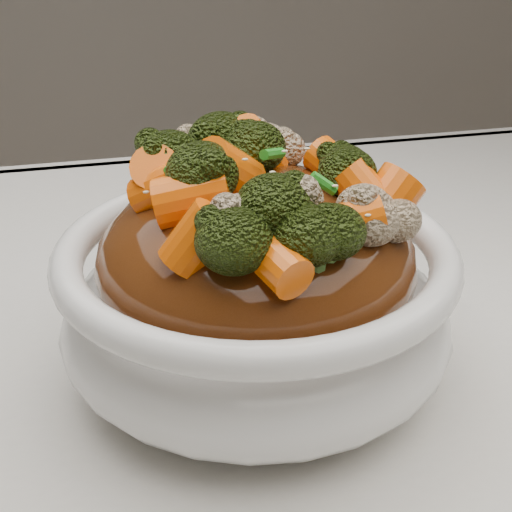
{
  "coord_description": "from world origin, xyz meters",
  "views": [
    {
      "loc": [
        -0.13,
        -0.39,
        1.04
      ],
      "look_at": [
        -0.03,
        -0.0,
        0.83
      ],
      "focal_mm": 55.0,
      "sensor_mm": 36.0,
      "label": 1
    }
  ],
  "objects": [
    {
      "name": "sesame_seeds",
      "position": [
        -0.03,
        -0.0,
        0.9
      ],
      "size": [
        0.18,
        0.18,
        0.01
      ],
      "primitive_type": null,
      "rotation": [
        0.0,
        0.0,
        -0.07
      ],
      "color": "beige",
      "rests_on": "sauce_base"
    },
    {
      "name": "carrots",
      "position": [
        -0.03,
        -0.0,
        0.89
      ],
      "size": [
        0.2,
        0.2,
        0.05
      ],
      "primitive_type": null,
      "rotation": [
        0.0,
        0.0,
        -0.07
      ],
      "color": "#F56008",
      "rests_on": "sauce_base"
    },
    {
      "name": "broccoli",
      "position": [
        -0.03,
        -0.0,
        0.89
      ],
      "size": [
        0.2,
        0.2,
        0.05
      ],
      "primitive_type": null,
      "rotation": [
        0.0,
        0.0,
        -0.07
      ],
      "color": "black",
      "rests_on": "sauce_base"
    },
    {
      "name": "scallions",
      "position": [
        -0.03,
        -0.0,
        0.9
      ],
      "size": [
        0.15,
        0.15,
        0.02
      ],
      "primitive_type": null,
      "rotation": [
        0.0,
        0.0,
        -0.07
      ],
      "color": "#23851E",
      "rests_on": "sauce_base"
    },
    {
      "name": "sauce_base",
      "position": [
        -0.03,
        -0.0,
        0.83
      ],
      "size": [
        0.2,
        0.2,
        0.1
      ],
      "primitive_type": "ellipsoid",
      "rotation": [
        0.0,
        0.0,
        -0.07
      ],
      "color": "#4D240D",
      "rests_on": "bowl"
    },
    {
      "name": "cauliflower",
      "position": [
        -0.03,
        -0.0,
        0.89
      ],
      "size": [
        0.2,
        0.2,
        0.04
      ],
      "primitive_type": null,
      "rotation": [
        0.0,
        0.0,
        -0.07
      ],
      "color": "tan",
      "rests_on": "sauce_base"
    },
    {
      "name": "bowl",
      "position": [
        -0.03,
        -0.0,
        0.8
      ],
      "size": [
        0.25,
        0.25,
        0.09
      ],
      "primitive_type": null,
      "rotation": [
        0.0,
        0.0,
        -0.07
      ],
      "color": "white",
      "rests_on": "tablecloth"
    },
    {
      "name": "tablecloth",
      "position": [
        0.0,
        0.0,
        0.73
      ],
      "size": [
        1.2,
        0.8,
        0.04
      ],
      "primitive_type": "cube",
      "color": "silver",
      "rests_on": "dining_table"
    }
  ]
}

